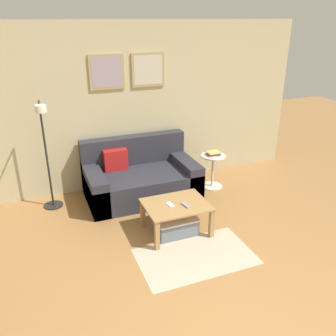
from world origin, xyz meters
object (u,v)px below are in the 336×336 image
Objects in this scene: coffee_table at (176,209)px; storage_bin at (175,225)px; floor_lamp at (47,154)px; book_stack at (213,153)px; couch at (140,178)px; cell_phone at (170,204)px; side_table at (213,168)px; remote_control at (185,205)px.

coffee_table is 0.22m from storage_bin.
floor_lamp reaches higher than book_stack.
couch is 1.16m from cell_phone.
storage_bin is 0.98× the size of side_table.
couch is 3.09× the size of storage_bin.
coffee_table is at bearing 121.19° from remote_control.
remote_control reaches higher than storage_bin.
remote_control is at bearing -131.65° from side_table.
couch is 1.17m from coffee_table.
couch is 1.20m from storage_bin.
remote_control is (1.51, -1.25, -0.45)m from floor_lamp.
couch is 1.05× the size of floor_lamp.
side_table is at bearing 33.00° from cell_phone.
side_table is at bearing 36.63° from remote_control.
couch is at bearing 172.99° from side_table.
book_stack is (0.01, 0.02, 0.25)m from side_table.
side_table is at bearing -3.31° from floor_lamp.
couch is at bearing 95.92° from coffee_table.
storage_bin is 2.49× the size of book_stack.
cell_phone is at bearing 174.02° from coffee_table.
remote_control is at bearing -39.54° from floor_lamp.
book_stack reaches higher than side_table.
couch is 1.24m from book_stack.
coffee_table is at bearing -39.03° from floor_lamp.
remote_control is at bearing -131.37° from book_stack.
coffee_table is at bearing -84.08° from couch.
floor_lamp is 2.88× the size of side_table.
book_stack is at bearing 36.90° from remote_control.
floor_lamp reaches higher than coffee_table.
book_stack reaches higher than coffee_table.
side_table is (2.49, -0.14, -0.54)m from floor_lamp.
cell_phone is (-1.15, -1.00, 0.08)m from side_table.
remote_control is (-0.99, -1.13, -0.16)m from book_stack.
book_stack is (2.50, -0.12, -0.29)m from floor_lamp.
coffee_table is at bearing -136.41° from side_table.
couch is at bearing 87.54° from remote_control.
storage_bin is 1.52m from side_table.
floor_lamp reaches higher than side_table.
cell_phone is at bearing -138.43° from book_stack.
side_table is 1.48m from remote_control.
remote_control is 1.07× the size of cell_phone.
storage_bin is at bearing -85.45° from couch.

